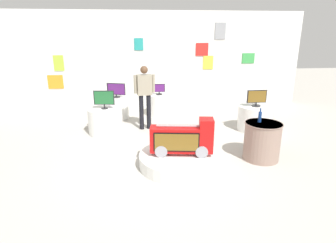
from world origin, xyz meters
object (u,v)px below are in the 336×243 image
(display_pedestal_left_rear, at_px, (159,105))
(display_pedestal_far_right, at_px, (117,108))
(tv_on_center_rear, at_px, (104,98))
(tv_on_far_right, at_px, (116,90))
(display_pedestal_center_rear, at_px, (106,121))
(novelty_firetruck_tv, at_px, (183,140))
(side_table_round, at_px, (262,141))
(shopper_browsing_near_truck, at_px, (145,93))
(tv_on_left_rear, at_px, (159,89))
(main_display_pedestal, at_px, (181,160))
(bottle_on_side_table, at_px, (260,117))
(display_pedestal_right_rear, at_px, (255,118))
(tv_on_right_rear, at_px, (257,98))

(display_pedestal_left_rear, distance_m, display_pedestal_far_right, 1.34)
(tv_on_center_rear, xyz_separation_m, tv_on_far_right, (0.21, 1.32, -0.04))
(display_pedestal_center_rear, distance_m, display_pedestal_far_right, 1.34)
(novelty_firetruck_tv, distance_m, side_table_round, 1.69)
(tv_on_far_right, xyz_separation_m, shopper_browsing_near_truck, (0.83, -1.06, 0.11))
(tv_on_left_rear, relative_size, display_pedestal_far_right, 0.53)
(novelty_firetruck_tv, height_order, display_pedestal_far_right, novelty_firetruck_tv)
(side_table_round, bearing_deg, main_display_pedestal, -175.26)
(novelty_firetruck_tv, bearing_deg, tv_on_center_rear, 129.12)
(tv_on_left_rear, xyz_separation_m, tv_on_far_right, (-1.31, -0.26, 0.05))
(novelty_firetruck_tv, bearing_deg, display_pedestal_left_rear, 92.81)
(bottle_on_side_table, bearing_deg, main_display_pedestal, -172.28)
(main_display_pedestal, height_order, display_pedestal_right_rear, display_pedestal_right_rear)
(display_pedestal_right_rear, height_order, tv_on_right_rear, tv_on_right_rear)
(tv_on_center_rear, bearing_deg, main_display_pedestal, -51.11)
(novelty_firetruck_tv, distance_m, tv_on_left_rear, 3.69)
(tv_on_center_rear, xyz_separation_m, display_pedestal_far_right, (0.21, 1.33, -0.60))
(novelty_firetruck_tv, bearing_deg, shopper_browsing_near_truck, 105.73)
(display_pedestal_left_rear, xyz_separation_m, tv_on_center_rear, (-1.52, -1.59, 0.60))
(novelty_firetruck_tv, xyz_separation_m, display_pedestal_center_rear, (-1.70, 2.09, -0.21))
(tv_on_left_rear, relative_size, tv_on_far_right, 0.65)
(tv_on_center_rear, distance_m, shopper_browsing_near_truck, 1.07)
(shopper_browsing_near_truck, bearing_deg, tv_on_far_right, 127.91)
(novelty_firetruck_tv, height_order, display_pedestal_left_rear, novelty_firetruck_tv)
(tv_on_center_rear, bearing_deg, side_table_round, -29.87)
(display_pedestal_right_rear, height_order, shopper_browsing_near_truck, shopper_browsing_near_truck)
(main_display_pedestal, distance_m, display_pedestal_center_rear, 2.68)
(main_display_pedestal, xyz_separation_m, display_pedestal_right_rear, (2.28, 1.92, 0.21))
(display_pedestal_left_rear, height_order, display_pedestal_right_rear, same)
(tv_on_far_right, bearing_deg, display_pedestal_far_right, 108.43)
(display_pedestal_left_rear, bearing_deg, tv_on_center_rear, -133.70)
(display_pedestal_center_rear, relative_size, shopper_browsing_near_truck, 0.51)
(tv_on_center_rear, bearing_deg, bottle_on_side_table, -29.27)
(display_pedestal_left_rear, distance_m, display_pedestal_center_rear, 2.19)
(display_pedestal_center_rear, height_order, tv_on_far_right, tv_on_far_right)
(tv_on_left_rear, xyz_separation_m, display_pedestal_far_right, (-1.31, -0.26, -0.51))
(tv_on_left_rear, relative_size, tv_on_right_rear, 0.68)
(display_pedestal_left_rear, bearing_deg, novelty_firetruck_tv, -87.19)
(tv_on_left_rear, bearing_deg, shopper_browsing_near_truck, -110.00)
(novelty_firetruck_tv, distance_m, tv_on_center_rear, 2.72)
(tv_on_left_rear, height_order, display_pedestal_far_right, tv_on_left_rear)
(main_display_pedestal, relative_size, display_pedestal_left_rear, 2.14)
(display_pedestal_center_rear, distance_m, tv_on_right_rear, 4.00)
(display_pedestal_left_rear, height_order, tv_on_left_rear, tv_on_left_rear)
(main_display_pedestal, relative_size, novelty_firetruck_tv, 1.34)
(tv_on_far_right, bearing_deg, tv_on_right_rear, -21.57)
(main_display_pedestal, height_order, bottle_on_side_table, bottle_on_side_table)
(main_display_pedestal, height_order, display_pedestal_far_right, display_pedestal_far_right)
(main_display_pedestal, xyz_separation_m, tv_on_far_right, (-1.47, 3.40, 0.77))
(bottle_on_side_table, bearing_deg, side_table_round, -53.04)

